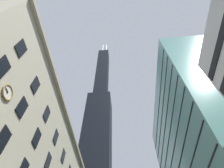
# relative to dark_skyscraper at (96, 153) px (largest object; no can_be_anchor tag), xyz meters

# --- Properties ---
(dark_skyscraper) EXTENTS (22.06, 22.06, 202.26)m
(dark_skyscraper) POSITION_rel_dark_skyscraper_xyz_m (0.00, 0.00, 0.00)
(dark_skyscraper) COLOR black
(dark_skyscraper) RESTS_ON ground
(glass_office_midrise) EXTENTS (18.69, 40.59, 50.16)m
(glass_office_midrise) POSITION_rel_dark_skyscraper_xyz_m (35.79, -43.17, -34.59)
(glass_office_midrise) COLOR slate
(glass_office_midrise) RESTS_ON ground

